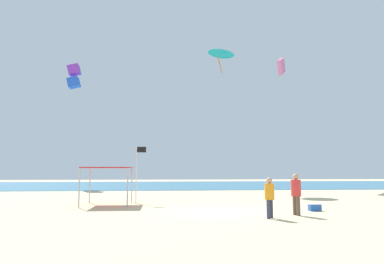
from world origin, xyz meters
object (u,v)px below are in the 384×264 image
Objects in this scene: cooler_box at (315,207)px; kite_box_purple at (74,76)px; banner_flag at (138,169)px; kite_delta_teal at (221,52)px; person_leftmost at (269,194)px; person_central at (296,191)px; canopy_tent at (108,169)px; kite_parafoil_pink at (282,66)px.

cooler_box is 35.63m from kite_box_purple.
kite_delta_teal reaches higher than banner_flag.
person_leftmost is 2.97× the size of cooler_box.
cooler_box is (3.01, 2.45, -0.82)m from person_leftmost.
person_leftmost is 0.92× the size of person_central.
cooler_box is at bearing 128.53° from person_central.
person_leftmost is 0.49× the size of banner_flag.
canopy_tent is at bearing -128.40° from person_central.
person_central is 2.37m from cooler_box.
canopy_tent is at bearing -33.90° from kite_delta_teal.
person_leftmost is at bearing 27.10° from kite_box_purple.
cooler_box is (1.52, 1.58, -0.91)m from person_central.
kite_box_purple is 1.09× the size of kite_delta_teal.
canopy_tent is 0.56× the size of kite_parafoil_pink.
kite_parafoil_pink is at bearing 47.87° from banner_flag.
person_leftmost is 24.10m from kite_delta_teal.
kite_delta_teal is (9.09, 13.88, 11.99)m from canopy_tent.
kite_box_purple is (-9.56, 22.32, 11.53)m from banner_flag.
kite_box_purple is at bearing 113.18° from banner_flag.
canopy_tent is 27.27m from kite_box_purple.
person_central is 0.36× the size of kite_parafoil_pink.
kite_delta_teal is (7.45, 12.80, 11.96)m from banner_flag.
person_leftmost is 28.79m from kite_parafoil_pink.
person_central is 0.66× the size of kite_delta_teal.
banner_flag is (-6.00, 7.41, 1.09)m from person_leftmost.
canopy_tent is at bearing -146.68° from banner_flag.
person_leftmost is at bearing -39.66° from canopy_tent.
kite_delta_teal is at bearing 95.01° from cooler_box.
cooler_box is at bearing 8.88° from kite_parafoil_pink.
person_leftmost is 35.85m from kite_box_purple.
kite_box_purple is 19.50m from kite_delta_teal.
kite_delta_teal is 0.55× the size of kite_parafoil_pink.
banner_flag is at bearing -138.63° from person_central.
kite_parafoil_pink reaches higher than person_central.
canopy_tent is 11.49m from cooler_box.
kite_box_purple is at bearing 124.24° from cooler_box.
cooler_box is 0.20× the size of kite_delta_teal.
cooler_box is 26.32m from kite_parafoil_pink.
person_central is at bearing -41.14° from banner_flag.
kite_parafoil_pink reaches higher than cooler_box.
cooler_box is 0.19× the size of kite_box_purple.
kite_parafoil_pink is (9.11, 24.11, 12.83)m from person_leftmost.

